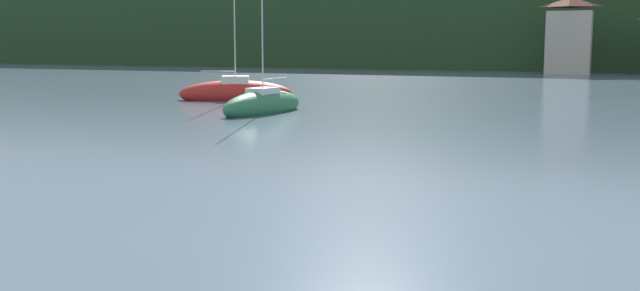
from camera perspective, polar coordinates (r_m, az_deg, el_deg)
name	(u,v)px	position (r m, az deg, el deg)	size (l,w,h in m)	color
wooded_hillside	(455,33)	(154.26, 10.23, 8.42)	(352.00, 76.03, 30.46)	#264223
shore_building_west	(569,37)	(100.81, 18.43, 7.84)	(5.72, 3.54, 9.66)	#BCB29E
sailboat_far_3	(236,93)	(54.09, -6.45, 4.00)	(8.42, 5.84, 10.56)	red
sailboat_far_4	(263,105)	(44.11, -4.36, 3.09)	(2.79, 7.69, 10.09)	#2D754C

